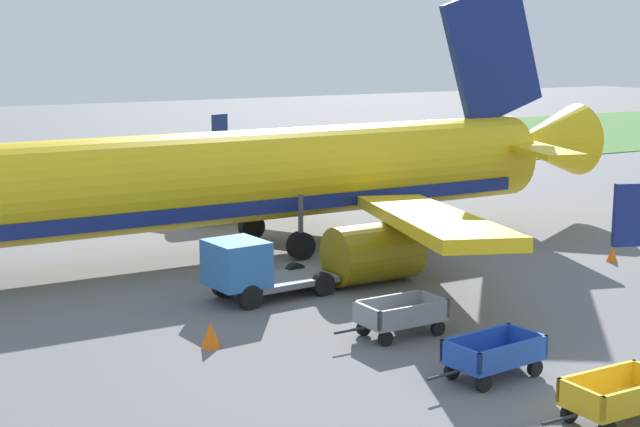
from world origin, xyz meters
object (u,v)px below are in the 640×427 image
object	(u,v)px
baggage_cart_third_in_row	(618,397)
baggage_cart_fourth_in_row	(494,355)
airplane	(242,179)
service_truck_beside_carts	(249,269)
traffic_cone_near_plane	(612,254)
baggage_cart_far_end	(401,316)
traffic_cone_mid_apron	(210,335)

from	to	relation	value
baggage_cart_third_in_row	baggage_cart_fourth_in_row	distance (m)	3.71
baggage_cart_fourth_in_row	airplane	bearing A→B (deg)	88.32
service_truck_beside_carts	traffic_cone_near_plane	distance (m)	14.90
airplane	baggage_cart_fourth_in_row	size ratio (longest dim) A/B	10.40
service_truck_beside_carts	traffic_cone_near_plane	xyz separation A→B (m)	(14.76, -1.85, -0.81)
service_truck_beside_carts	baggage_cart_third_in_row	bearing A→B (deg)	-77.61
baggage_cart_third_in_row	service_truck_beside_carts	xyz separation A→B (m)	(-2.93, 13.35, 0.50)
airplane	baggage_cart_far_end	size ratio (longest dim) A/B	10.52
airplane	baggage_cart_third_in_row	xyz separation A→B (m)	(0.10, -19.97, -2.45)
baggage_cart_third_in_row	baggage_cart_far_end	distance (m)	7.79
airplane	service_truck_beside_carts	bearing A→B (deg)	-113.13
baggage_cart_third_in_row	traffic_cone_mid_apron	bearing A→B (deg)	122.19
baggage_cart_third_in_row	traffic_cone_mid_apron	size ratio (longest dim) A/B	4.86
service_truck_beside_carts	traffic_cone_mid_apron	size ratio (longest dim) A/B	6.20
service_truck_beside_carts	traffic_cone_mid_apron	xyz separation A→B (m)	(-3.04, -3.86, -0.73)
traffic_cone_near_plane	traffic_cone_mid_apron	bearing A→B (deg)	-173.58
airplane	baggage_cart_fourth_in_row	distance (m)	16.50
baggage_cart_third_in_row	traffic_cone_near_plane	world-z (taller)	baggage_cart_third_in_row
traffic_cone_near_plane	traffic_cone_mid_apron	distance (m)	17.92
traffic_cone_mid_apron	baggage_cart_third_in_row	bearing A→B (deg)	-57.81
baggage_cart_fourth_in_row	traffic_cone_mid_apron	size ratio (longest dim) A/B	4.93
baggage_cart_far_end	baggage_cart_third_in_row	bearing A→B (deg)	-84.99
service_truck_beside_carts	baggage_cart_fourth_in_row	bearing A→B (deg)	-76.34
baggage_cart_third_in_row	service_truck_beside_carts	size ratio (longest dim) A/B	0.78
baggage_cart_far_end	service_truck_beside_carts	bearing A→B (deg)	111.95
baggage_cart_third_in_row	traffic_cone_near_plane	xyz separation A→B (m)	(11.83, 11.49, -0.31)
airplane	baggage_cart_far_end	xyz separation A→B (m)	(-0.58, -12.22, -2.45)
baggage_cart_fourth_in_row	service_truck_beside_carts	distance (m)	9.98
traffic_cone_near_plane	traffic_cone_mid_apron	size ratio (longest dim) A/B	0.79
baggage_cart_far_end	traffic_cone_near_plane	xyz separation A→B (m)	(12.51, 3.73, -0.31)
airplane	baggage_cart_far_end	bearing A→B (deg)	-92.72
airplane	traffic_cone_mid_apron	xyz separation A→B (m)	(-5.87, -10.49, -2.69)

